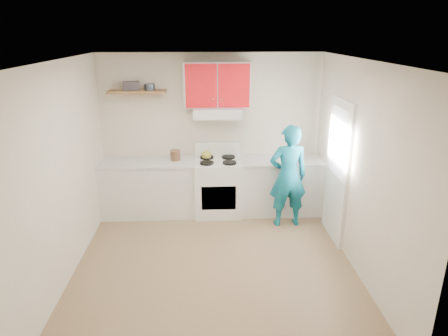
{
  "coord_description": "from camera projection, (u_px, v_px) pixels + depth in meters",
  "views": [
    {
      "loc": [
        -0.09,
        -4.52,
        2.91
      ],
      "look_at": [
        0.15,
        0.55,
        1.15
      ],
      "focal_mm": 31.75,
      "sensor_mm": 36.0,
      "label": 1
    }
  ],
  "objects": [
    {
      "name": "shelf",
      "position": [
        137.0,
        91.0,
        6.16
      ],
      "size": [
        0.9,
        0.3,
        0.04
      ],
      "primitive_type": "cube",
      "color": "brown",
      "rests_on": "back_wall"
    },
    {
      "name": "floor",
      "position": [
        215.0,
        264.0,
        5.23
      ],
      "size": [
        3.8,
        3.8,
        0.0
      ],
      "primitive_type": "plane",
      "color": "brown",
      "rests_on": "ground"
    },
    {
      "name": "upper_cabinets",
      "position": [
        217.0,
        85.0,
        6.17
      ],
      "size": [
        1.02,
        0.33,
        0.7
      ],
      "primitive_type": "cube",
      "color": "#AE0F14",
      "rests_on": "back_wall"
    },
    {
      "name": "counter_right",
      "position": [
        280.0,
        186.0,
        6.64
      ],
      "size": [
        1.32,
        0.6,
        0.9
      ],
      "primitive_type": "cube",
      "color": "silver",
      "rests_on": "floor"
    },
    {
      "name": "cutting_board",
      "position": [
        273.0,
        161.0,
        6.44
      ],
      "size": [
        0.28,
        0.21,
        0.02
      ],
      "primitive_type": "cube",
      "rotation": [
        0.0,
        0.0,
        0.04
      ],
      "color": "olive",
      "rests_on": "counter_right"
    },
    {
      "name": "back_wall",
      "position": [
        211.0,
        133.0,
        6.59
      ],
      "size": [
        3.6,
        0.04,
        2.6
      ],
      "primitive_type": "cube",
      "color": "beige",
      "rests_on": "floor"
    },
    {
      "name": "tin",
      "position": [
        150.0,
        87.0,
        6.14
      ],
      "size": [
        0.17,
        0.17,
        0.1
      ],
      "primitive_type": "cylinder",
      "rotation": [
        0.0,
        0.0,
        -0.02
      ],
      "color": "#333D4C",
      "rests_on": "shelf"
    },
    {
      "name": "kettle",
      "position": [
        206.0,
        155.0,
        6.48
      ],
      "size": [
        0.17,
        0.17,
        0.14
      ],
      "primitive_type": "ellipsoid",
      "rotation": [
        0.0,
        0.0,
        0.04
      ],
      "color": "olive",
      "rests_on": "stove"
    },
    {
      "name": "ceiling",
      "position": [
        213.0,
        61.0,
        4.37
      ],
      "size": [
        3.6,
        3.8,
        0.04
      ],
      "primitive_type": "cube",
      "color": "white",
      "rests_on": "floor"
    },
    {
      "name": "crock",
      "position": [
        175.0,
        156.0,
        6.42
      ],
      "size": [
        0.19,
        0.19,
        0.19
      ],
      "primitive_type": "cylinder",
      "rotation": [
        0.0,
        0.0,
        -0.21
      ],
      "color": "#4B3021",
      "rests_on": "counter_left"
    },
    {
      "name": "right_wall",
      "position": [
        360.0,
        169.0,
        4.88
      ],
      "size": [
        0.04,
        3.8,
        2.6
      ],
      "primitive_type": "cube",
      "color": "beige",
      "rests_on": "floor"
    },
    {
      "name": "front_wall",
      "position": [
        220.0,
        255.0,
        3.01
      ],
      "size": [
        3.6,
        0.04,
        2.6
      ],
      "primitive_type": "cube",
      "color": "beige",
      "rests_on": "floor"
    },
    {
      "name": "door",
      "position": [
        337.0,
        171.0,
        5.63
      ],
      "size": [
        0.05,
        0.85,
        2.05
      ],
      "primitive_type": "cube",
      "color": "white",
      "rests_on": "floor"
    },
    {
      "name": "counter_left",
      "position": [
        149.0,
        188.0,
        6.54
      ],
      "size": [
        1.52,
        0.6,
        0.9
      ],
      "primitive_type": "cube",
      "color": "silver",
      "rests_on": "floor"
    },
    {
      "name": "left_wall",
      "position": [
        63.0,
        174.0,
        4.72
      ],
      "size": [
        0.04,
        3.8,
        2.6
      ],
      "primitive_type": "cube",
      "color": "beige",
      "rests_on": "floor"
    },
    {
      "name": "books",
      "position": [
        131.0,
        86.0,
        6.16
      ],
      "size": [
        0.29,
        0.23,
        0.13
      ],
      "primitive_type": "cube",
      "rotation": [
        0.0,
        0.0,
        0.19
      ],
      "color": "#3B343B",
      "rests_on": "shelf"
    },
    {
      "name": "silicone_mat",
      "position": [
        308.0,
        160.0,
        6.52
      ],
      "size": [
        0.33,
        0.3,
        0.01
      ],
      "primitive_type": "cube",
      "rotation": [
        0.0,
        0.0,
        -0.31
      ],
      "color": "red",
      "rests_on": "counter_right"
    },
    {
      "name": "stove",
      "position": [
        218.0,
        187.0,
        6.57
      ],
      "size": [
        0.76,
        0.65,
        0.92
      ],
      "primitive_type": "cube",
      "color": "white",
      "rests_on": "floor"
    },
    {
      "name": "person",
      "position": [
        288.0,
        176.0,
        6.05
      ],
      "size": [
        0.61,
        0.42,
        1.61
      ],
      "primitive_type": "imported",
      "rotation": [
        0.0,
        0.0,
        3.21
      ],
      "color": "#0E6A82",
      "rests_on": "floor"
    },
    {
      "name": "range_hood",
      "position": [
        217.0,
        112.0,
        6.26
      ],
      "size": [
        0.76,
        0.44,
        0.15
      ],
      "primitive_type": "cube",
      "color": "silver",
      "rests_on": "back_wall"
    },
    {
      "name": "door_glass",
      "position": [
        338.0,
        142.0,
        5.49
      ],
      "size": [
        0.01,
        0.55,
        0.95
      ],
      "primitive_type": "cube",
      "color": "white",
      "rests_on": "door"
    }
  ]
}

